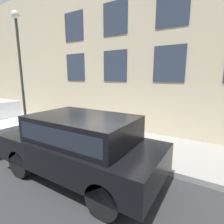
# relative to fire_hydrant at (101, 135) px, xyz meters

# --- Properties ---
(ground_plane) EXTENTS (80.00, 80.00, 0.00)m
(ground_plane) POSITION_rel_fire_hydrant_xyz_m (-0.50, -0.43, -0.59)
(ground_plane) COLOR #2D2D30
(sidewalk) EXTENTS (2.91, 60.00, 0.17)m
(sidewalk) POSITION_rel_fire_hydrant_xyz_m (0.96, -0.43, -0.50)
(sidewalk) COLOR gray
(sidewalk) RESTS_ON ground_plane
(building_facade) EXTENTS (0.33, 40.00, 7.77)m
(building_facade) POSITION_rel_fire_hydrant_xyz_m (2.57, -0.43, 3.30)
(building_facade) COLOR #C6B793
(building_facade) RESTS_ON ground_plane
(fire_hydrant) EXTENTS (0.29, 0.41, 0.82)m
(fire_hydrant) POSITION_rel_fire_hydrant_xyz_m (0.00, 0.00, 0.00)
(fire_hydrant) COLOR gold
(fire_hydrant) RESTS_ON sidewalk
(person) EXTENTS (0.28, 0.18, 1.15)m
(person) POSITION_rel_fire_hydrant_xyz_m (0.46, -0.64, 0.27)
(person) COLOR #232328
(person) RESTS_ON sidewalk
(parked_truck_black_near) EXTENTS (2.01, 4.43, 1.72)m
(parked_truck_black_near) POSITION_rel_fire_hydrant_xyz_m (-1.73, -0.56, 0.41)
(parked_truck_black_near) COLOR black
(parked_truck_black_near) RESTS_ON ground_plane
(street_lamp) EXTENTS (0.36, 0.36, 5.54)m
(street_lamp) POSITION_rel_fire_hydrant_xyz_m (0.07, 4.81, 3.02)
(street_lamp) COLOR #2D332D
(street_lamp) RESTS_ON sidewalk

